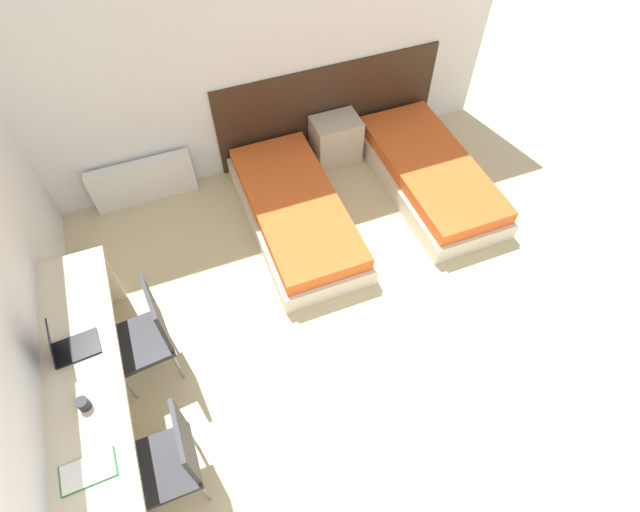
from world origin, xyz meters
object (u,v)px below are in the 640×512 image
Objects in this scene: chair_near_laptop at (146,334)px; laptop at (68,347)px; bed_near_window at (296,213)px; nightstand at (336,140)px; chair_near_notebook at (171,459)px; bed_near_door at (429,174)px.

laptop is at bearing -174.75° from chair_near_laptop.
bed_near_window is 3.78× the size of nightstand.
chair_near_notebook is at bearing -95.36° from chair_near_laptop.
bed_near_window is 2.05× the size of chair_near_laptop.
chair_near_notebook is (0.00, -0.98, 0.00)m from chair_near_laptop.
bed_near_door is 1.11m from nightstand.
bed_near_door is (1.52, 0.00, 0.00)m from bed_near_window.
bed_near_window is 1.00× the size of bed_near_door.
chair_near_notebook is at bearing -146.76° from bed_near_door.
chair_near_laptop is 0.56m from laptop.
nightstand is at bearing 46.34° from bed_near_window.
chair_near_laptop is at bearing -161.31° from bed_near_door.
chair_near_laptop reaches higher than bed_near_window.
bed_near_door is at bearing 13.45° from laptop.
chair_near_notebook is at bearing -129.60° from nightstand.
chair_near_laptop and chair_near_notebook have the same top height.
bed_near_window is 2.60m from chair_near_notebook.
bed_near_door is 2.05× the size of chair_near_laptop.
bed_near_window is at bearing 24.83° from laptop.
chair_near_laptop reaches higher than nightstand.
chair_near_notebook is at bearing -66.70° from laptop.
laptop reaches higher than chair_near_notebook.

